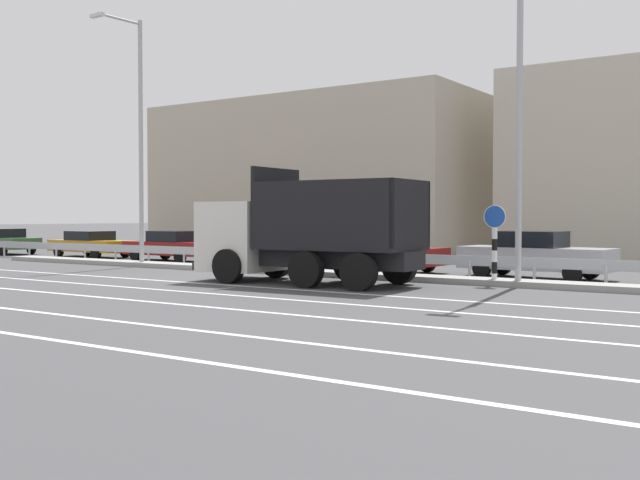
{
  "coord_description": "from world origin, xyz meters",
  "views": [
    {
      "loc": [
        16.54,
        -18.43,
        2.02
      ],
      "look_at": [
        3.22,
        1.34,
        1.27
      ],
      "focal_mm": 42.0,
      "sensor_mm": 36.0,
      "label": 1
    }
  ],
  "objects_px": {
    "parked_car_2": "(173,246)",
    "parked_car_5": "(535,255)",
    "dump_truck": "(284,240)",
    "median_road_sign": "(495,244)",
    "street_lamp_2": "(518,109)",
    "parked_car_4": "(379,252)",
    "parked_car_1": "(91,244)",
    "parked_car_0": "(1,241)",
    "parked_car_3": "(265,247)",
    "street_lamp_1": "(138,131)"
  },
  "relations": [
    {
      "from": "parked_car_4",
      "to": "parked_car_3",
      "type": "bearing_deg",
      "value": -87.6
    },
    {
      "from": "dump_truck",
      "to": "median_road_sign",
      "type": "relative_size",
      "value": 3.02
    },
    {
      "from": "street_lamp_1",
      "to": "parked_car_2",
      "type": "bearing_deg",
      "value": 113.53
    },
    {
      "from": "dump_truck",
      "to": "street_lamp_1",
      "type": "distance_m",
      "value": 10.32
    },
    {
      "from": "street_lamp_1",
      "to": "parked_car_1",
      "type": "distance_m",
      "value": 9.31
    },
    {
      "from": "dump_truck",
      "to": "parked_car_4",
      "type": "distance_m",
      "value": 5.43
    },
    {
      "from": "median_road_sign",
      "to": "parked_car_4",
      "type": "xyz_separation_m",
      "value": [
        -5.45,
        2.73,
        -0.48
      ]
    },
    {
      "from": "parked_car_0",
      "to": "street_lamp_1",
      "type": "bearing_deg",
      "value": -101.83
    },
    {
      "from": "parked_car_3",
      "to": "street_lamp_2",
      "type": "bearing_deg",
      "value": -105.14
    },
    {
      "from": "parked_car_1",
      "to": "parked_car_3",
      "type": "height_order",
      "value": "parked_car_3"
    },
    {
      "from": "parked_car_2",
      "to": "parked_car_3",
      "type": "bearing_deg",
      "value": -91.94
    },
    {
      "from": "street_lamp_1",
      "to": "median_road_sign",
      "type": "bearing_deg",
      "value": 0.91
    },
    {
      "from": "median_road_sign",
      "to": "parked_car_5",
      "type": "relative_size",
      "value": 0.47
    },
    {
      "from": "parked_car_1",
      "to": "parked_car_5",
      "type": "distance_m",
      "value": 22.29
    },
    {
      "from": "median_road_sign",
      "to": "parked_car_5",
      "type": "height_order",
      "value": "median_road_sign"
    },
    {
      "from": "street_lamp_1",
      "to": "parked_car_3",
      "type": "height_order",
      "value": "street_lamp_1"
    },
    {
      "from": "street_lamp_1",
      "to": "parked_car_0",
      "type": "bearing_deg",
      "value": 168.09
    },
    {
      "from": "dump_truck",
      "to": "parked_car_5",
      "type": "distance_m",
      "value": 8.2
    },
    {
      "from": "median_road_sign",
      "to": "parked_car_3",
      "type": "xyz_separation_m",
      "value": [
        -10.72,
        2.76,
        -0.43
      ]
    },
    {
      "from": "dump_truck",
      "to": "parked_car_4",
      "type": "bearing_deg",
      "value": -4.82
    },
    {
      "from": "parked_car_5",
      "to": "parked_car_0",
      "type": "bearing_deg",
      "value": -85.26
    },
    {
      "from": "dump_truck",
      "to": "street_lamp_2",
      "type": "height_order",
      "value": "street_lamp_2"
    },
    {
      "from": "parked_car_0",
      "to": "parked_car_5",
      "type": "xyz_separation_m",
      "value": [
        29.04,
        0.24,
        0.07
      ]
    },
    {
      "from": "dump_truck",
      "to": "street_lamp_2",
      "type": "distance_m",
      "value": 7.89
    },
    {
      "from": "street_lamp_2",
      "to": "dump_truck",
      "type": "bearing_deg",
      "value": -159.61
    },
    {
      "from": "street_lamp_2",
      "to": "parked_car_5",
      "type": "distance_m",
      "value": 5.39
    },
    {
      "from": "parked_car_2",
      "to": "parked_car_5",
      "type": "height_order",
      "value": "parked_car_5"
    },
    {
      "from": "parked_car_2",
      "to": "dump_truck",
      "type": "bearing_deg",
      "value": -116.94
    },
    {
      "from": "street_lamp_2",
      "to": "parked_car_0",
      "type": "xyz_separation_m",
      "value": [
        -29.56,
        2.96,
        -4.38
      ]
    },
    {
      "from": "median_road_sign",
      "to": "street_lamp_2",
      "type": "bearing_deg",
      "value": -18.38
    },
    {
      "from": "street_lamp_1",
      "to": "parked_car_5",
      "type": "height_order",
      "value": "street_lamp_1"
    },
    {
      "from": "parked_car_3",
      "to": "street_lamp_1",
      "type": "bearing_deg",
      "value": 125.58
    },
    {
      "from": "street_lamp_2",
      "to": "parked_car_1",
      "type": "bearing_deg",
      "value": 171.28
    },
    {
      "from": "parked_car_3",
      "to": "median_road_sign",
      "type": "bearing_deg",
      "value": -104.88
    },
    {
      "from": "median_road_sign",
      "to": "parked_car_3",
      "type": "relative_size",
      "value": 0.6
    },
    {
      "from": "dump_truck",
      "to": "parked_car_0",
      "type": "bearing_deg",
      "value": 75.0
    },
    {
      "from": "parked_car_3",
      "to": "parked_car_4",
      "type": "relative_size",
      "value": 0.8
    },
    {
      "from": "street_lamp_2",
      "to": "parked_car_5",
      "type": "xyz_separation_m",
      "value": [
        -0.52,
        3.2,
        -4.31
      ]
    },
    {
      "from": "dump_truck",
      "to": "parked_car_5",
      "type": "bearing_deg",
      "value": -48.63
    },
    {
      "from": "parked_car_0",
      "to": "parked_car_4",
      "type": "height_order",
      "value": "parked_car_4"
    },
    {
      "from": "median_road_sign",
      "to": "parked_car_0",
      "type": "bearing_deg",
      "value": 174.63
    },
    {
      "from": "street_lamp_2",
      "to": "parked_car_3",
      "type": "distance_m",
      "value": 12.63
    },
    {
      "from": "street_lamp_2",
      "to": "parked_car_4",
      "type": "distance_m",
      "value": 8.14
    },
    {
      "from": "parked_car_0",
      "to": "parked_car_5",
      "type": "relative_size",
      "value": 0.97
    },
    {
      "from": "parked_car_2",
      "to": "street_lamp_2",
      "type": "bearing_deg",
      "value": -99.48
    },
    {
      "from": "parked_car_0",
      "to": "parked_car_2",
      "type": "bearing_deg",
      "value": -88.04
    },
    {
      "from": "parked_car_2",
      "to": "parked_car_5",
      "type": "bearing_deg",
      "value": -88.9
    },
    {
      "from": "street_lamp_1",
      "to": "parked_car_2",
      "type": "relative_size",
      "value": 2.11
    },
    {
      "from": "parked_car_0",
      "to": "parked_car_3",
      "type": "bearing_deg",
      "value": -89.74
    },
    {
      "from": "parked_car_0",
      "to": "parked_car_2",
      "type": "xyz_separation_m",
      "value": [
        12.49,
        0.41,
        0.0
      ]
    }
  ]
}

